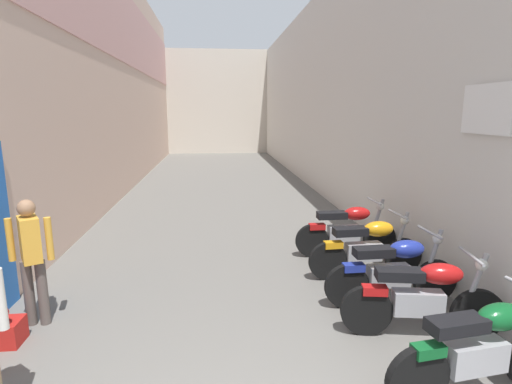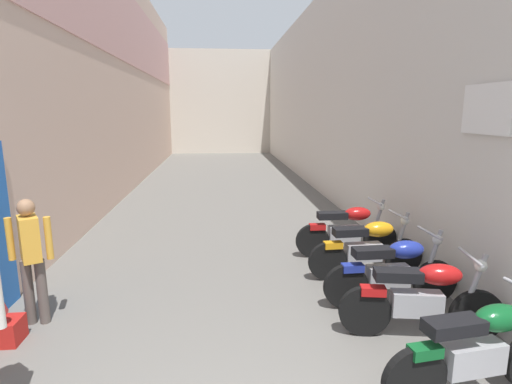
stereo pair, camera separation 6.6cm
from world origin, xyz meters
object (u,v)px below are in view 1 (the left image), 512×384
(motorcycle_fourth, at_px, (367,247))
(motorcycle_third, at_px, (393,269))
(plastic_crate, at_px, (1,333))
(motorcycle_nearest, at_px, (482,348))
(pedestrian_mid_alley, at_px, (31,253))
(motorcycle_fifth, at_px, (347,229))
(motorcycle_second, at_px, (424,296))

(motorcycle_fourth, bearing_deg, motorcycle_third, -90.00)
(plastic_crate, bearing_deg, motorcycle_fourth, 16.44)
(motorcycle_nearest, distance_m, pedestrian_mid_alley, 4.89)
(motorcycle_nearest, distance_m, motorcycle_fourth, 2.76)
(motorcycle_fifth, xyz_separation_m, pedestrian_mid_alley, (-4.54, -1.96, 0.42))
(motorcycle_second, distance_m, motorcycle_fourth, 1.74)
(pedestrian_mid_alley, bearing_deg, plastic_crate, -117.76)
(plastic_crate, bearing_deg, pedestrian_mid_alley, 62.24)
(plastic_crate, bearing_deg, motorcycle_second, -3.99)
(motorcycle_second, distance_m, pedestrian_mid_alley, 4.62)
(motorcycle_second, bearing_deg, motorcycle_nearest, -90.00)
(motorcycle_nearest, xyz_separation_m, motorcycle_fourth, (0.00, 2.76, 0.00))
(motorcycle_fourth, bearing_deg, pedestrian_mid_alley, -167.78)
(motorcycle_second, relative_size, motorcycle_third, 0.99)
(motorcycle_second, bearing_deg, plastic_crate, 176.01)
(motorcycle_second, height_order, plastic_crate, motorcycle_second)
(motorcycle_fifth, height_order, pedestrian_mid_alley, pedestrian_mid_alley)
(motorcycle_nearest, relative_size, pedestrian_mid_alley, 1.17)
(motorcycle_nearest, xyz_separation_m, plastic_crate, (-4.76, 1.35, -0.36))
(motorcycle_third, xyz_separation_m, motorcycle_fifth, (0.00, 1.91, 0.00))
(motorcycle_nearest, xyz_separation_m, pedestrian_mid_alley, (-4.54, 1.78, 0.42))
(motorcycle_fourth, bearing_deg, plastic_crate, -163.56)
(motorcycle_second, height_order, pedestrian_mid_alley, pedestrian_mid_alley)
(motorcycle_fourth, bearing_deg, motorcycle_fifth, 90.00)
(motorcycle_nearest, height_order, motorcycle_fourth, same)
(motorcycle_fourth, relative_size, plastic_crate, 4.21)
(motorcycle_third, bearing_deg, motorcycle_second, -90.01)
(motorcycle_fifth, bearing_deg, pedestrian_mid_alley, -156.68)
(motorcycle_third, relative_size, pedestrian_mid_alley, 1.18)
(motorcycle_fourth, bearing_deg, motorcycle_nearest, -90.00)
(motorcycle_nearest, bearing_deg, pedestrian_mid_alley, 158.63)
(motorcycle_second, xyz_separation_m, plastic_crate, (-4.76, 0.33, -0.36))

